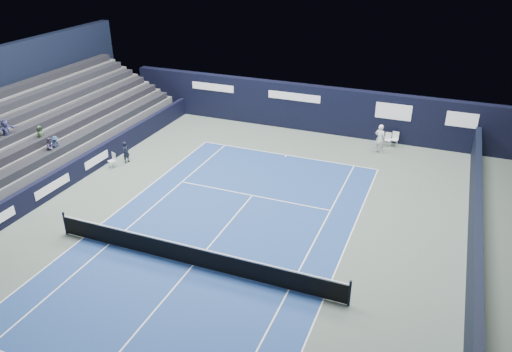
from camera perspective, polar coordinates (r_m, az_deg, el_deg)
The scene contains 13 objects.
ground at distance 22.22m, azimuth -4.76°, elevation -7.31°, with size 48.00×48.00×0.00m, color #4D5B52.
court_surface at distance 20.78m, azimuth -7.22°, elevation -10.11°, with size 10.97×23.77×0.01m, color navy.
enclosure_wall_right at distance 23.46m, azimuth 23.74°, elevation -5.15°, with size 0.30×22.00×1.80m, color black.
folding_chair_back_a at distance 32.44m, azimuth 14.82°, elevation 4.18°, with size 0.41×0.39×0.87m.
folding_chair_back_b at distance 32.54m, azimuth 15.60°, elevation 4.21°, with size 0.46×0.44×0.92m.
line_judge_chair at distance 29.65m, azimuth -16.05°, elevation 1.86°, with size 0.49×0.48×0.86m.
line_judge at distance 29.98m, azimuth -14.63°, elevation 2.66°, with size 0.47×0.31×1.30m, color black.
court_markings at distance 20.78m, azimuth -7.22°, elevation -10.10°, with size 11.03×23.83×0.00m.
tennis_net at distance 20.49m, azimuth -7.30°, elevation -8.98°, with size 12.90×0.10×1.10m.
back_sponsor_wall at distance 33.81m, azimuth 6.12°, elevation 7.75°, with size 26.00×0.63×3.10m.
side_barrier_left at distance 29.63m, azimuth -18.03°, elevation 1.80°, with size 0.33×22.00×1.20m.
spectator_stand at distance 32.26m, azimuth -22.52°, elevation 5.67°, with size 6.00×18.00×6.40m.
tennis_player at distance 31.19m, azimuth 13.98°, elevation 4.18°, with size 0.75×0.91×1.80m.
Camera 1 is at (8.54, -14.40, 12.31)m, focal length 35.00 mm.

